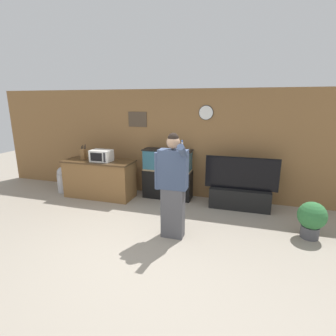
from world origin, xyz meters
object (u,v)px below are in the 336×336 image
Objects in this scene: potted_plant at (312,218)px; trash_bin at (64,179)px; knife_block at (83,154)px; person_standing at (172,185)px; microwave at (101,156)px; aquarium_on_stand at (168,174)px; counter_island at (100,179)px; tv_on_stand at (240,193)px.

potted_plant is 0.97× the size of trash_bin.
knife_block is 3.06m from person_standing.
aquarium_on_stand is at bearing 16.40° from microwave.
aquarium_on_stand reaches higher than trash_bin.
potted_plant is at bearing -8.85° from knife_block.
counter_island is 2.71m from person_standing.
knife_block is 0.56× the size of potted_plant.
counter_island is 3.36m from tv_on_stand.
knife_block is 0.23× the size of tv_on_stand.
tv_on_stand reaches higher than potted_plant.
aquarium_on_stand reaches higher than tv_on_stand.
trash_bin is at bearing 178.65° from knife_block.
microwave is 2.55m from person_standing.
knife_block is at bearing -176.90° from tv_on_stand.
person_standing is at bearing -32.18° from microwave.
person_standing reaches higher than counter_island.
potted_plant is 5.74m from trash_bin.
trash_bin is (-4.45, -0.19, -0.00)m from tv_on_stand.
trash_bin is (-3.37, 1.44, -0.61)m from person_standing.
knife_block is 0.30× the size of aquarium_on_stand.
tv_on_stand reaches higher than counter_island.
counter_island is at bearing -3.72° from knife_block.
trash_bin is (-0.67, 0.02, -0.71)m from knife_block.
knife_block is at bearing 176.28° from counter_island.
knife_block is 5.12m from potted_plant.
microwave is 1.41m from trash_bin.
microwave is 0.27× the size of person_standing.
trash_bin is (-2.73, -0.36, -0.26)m from aquarium_on_stand.
trash_bin is at bearing 177.72° from counter_island.
knife_block is 0.98m from trash_bin.
aquarium_on_stand is at bearing 174.33° from tv_on_stand.
counter_island is at bearing 159.66° from microwave.
tv_on_stand is at bearing 4.87° from microwave.
counter_island is 0.61m from microwave.
aquarium_on_stand reaches higher than potted_plant.
person_standing reaches higher than microwave.
microwave is at bearing -4.07° from trash_bin.
person_standing is 2.47m from potted_plant.
potted_plant is (4.58, -0.75, -0.09)m from counter_island.
aquarium_on_stand is 1.80× the size of trash_bin.
potted_plant is (2.95, -1.16, -0.24)m from aquarium_on_stand.
tv_on_stand is 0.86× the size of person_standing.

